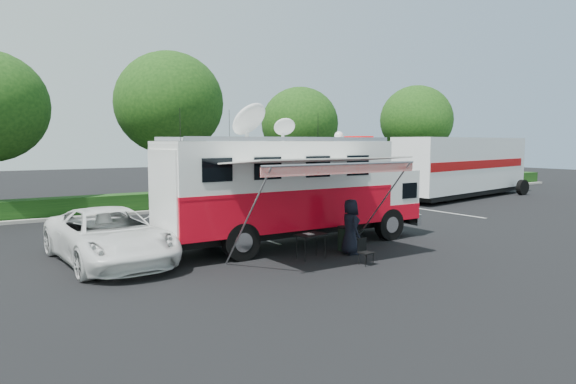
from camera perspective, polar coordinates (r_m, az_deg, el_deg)
name	(u,v)px	position (r m, az deg, el deg)	size (l,w,h in m)	color
ground_plane	(295,244)	(19.01, 0.82, -5.83)	(120.00, 120.00, 0.00)	black
back_border	(189,120)	(30.66, -10.93, 7.82)	(60.00, 6.14, 8.87)	#9E998E
stall_lines	(245,233)	(21.29, -4.80, -4.60)	(24.12, 5.50, 0.01)	silver
command_truck	(293,188)	(18.66, 0.61, 0.41)	(10.11, 2.78, 4.86)	black
awning	(321,163)	(15.71, 3.65, 3.26)	(5.52, 2.84, 3.33)	silver
white_suv	(110,263)	(17.14, -19.16, -7.42)	(2.82, 6.11, 1.70)	white
person	(350,254)	(17.55, 6.93, -6.84)	(0.91, 0.59, 1.85)	black
folding_table	(311,235)	(16.58, 2.55, -4.83)	(1.07, 0.84, 0.82)	black
folding_chair	(364,249)	(16.03, 8.45, -6.30)	(0.44, 0.46, 0.82)	black
trash_bin	(345,238)	(18.04, 6.36, -5.14)	(0.56, 0.56, 0.83)	black
semi_trailer	(464,166)	(36.50, 18.94, 2.74)	(13.38, 5.13, 4.04)	white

